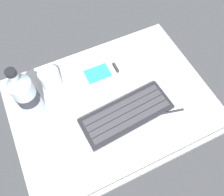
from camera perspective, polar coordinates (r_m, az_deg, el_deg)
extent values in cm
cube|color=#B7BABC|center=(74.80, 0.00, -1.45)|extent=(64.00, 48.00, 2.00)
cube|color=#B7BABC|center=(67.31, 8.92, -17.18)|extent=(64.00, 1.20, 0.80)
cube|color=#232328|center=(71.50, 3.67, -4.01)|extent=(29.74, 13.14, 1.40)
cube|color=#3D3D42|center=(71.87, 2.34, -1.65)|extent=(26.75, 3.99, 0.30)
cube|color=#3D3D42|center=(71.09, 3.25, -3.03)|extent=(26.75, 3.99, 0.30)
cube|color=#3D3D42|center=(70.37, 4.17, -4.44)|extent=(26.75, 3.99, 0.30)
cube|color=#3D3D42|center=(69.71, 5.12, -5.87)|extent=(26.75, 3.99, 0.30)
cube|color=#B7BABF|center=(78.86, -3.25, 6.01)|extent=(12.00, 7.60, 1.40)
cube|color=#2DB7D1|center=(78.24, -3.28, 6.32)|extent=(8.40, 5.93, 0.10)
cube|color=#333338|center=(80.32, 0.96, 7.63)|extent=(0.80, 3.80, 1.12)
cylinder|color=silver|center=(75.75, -15.06, 4.37)|extent=(6.40, 6.40, 8.50)
cylinder|color=orange|center=(76.56, -14.89, 3.98)|extent=(5.50, 5.50, 6.12)
cylinder|color=silver|center=(70.65, -20.40, 0.12)|extent=(6.60, 6.60, 15.00)
cone|color=silver|center=(63.51, -22.87, 3.94)|extent=(6.60, 6.60, 2.80)
cylinder|color=silver|center=(61.74, -23.60, 5.06)|extent=(2.51, 2.51, 1.80)
cylinder|color=black|center=(60.61, -24.11, 5.83)|extent=(2.77, 2.77, 1.20)
cylinder|color=#2D2D38|center=(70.04, -20.59, 0.41)|extent=(6.73, 6.73, 3.80)
cylinder|color=#26262B|center=(74.32, 14.25, -3.38)|extent=(9.41, 2.87, 0.70)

